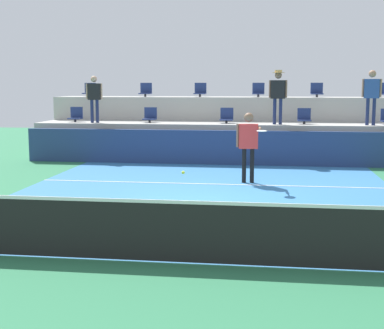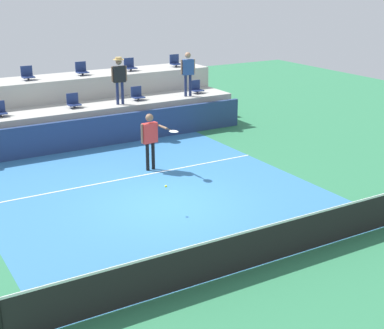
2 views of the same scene
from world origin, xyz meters
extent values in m
plane|color=#2D754C|center=(0.00, 0.00, 0.00)|extent=(40.00, 40.00, 0.00)
cube|color=teal|center=(0.00, 1.00, 0.00)|extent=(9.00, 10.00, 0.01)
cube|color=white|center=(0.00, 2.40, 0.01)|extent=(9.00, 0.06, 0.00)
cube|color=black|center=(0.00, -4.00, 0.46)|extent=(10.40, 0.01, 0.87)
cube|color=white|center=(0.00, -4.00, 0.89)|extent=(10.40, 0.02, 0.05)
cube|color=navy|center=(0.00, 6.00, 0.55)|extent=(13.00, 0.16, 1.10)
cube|color=#ADAAA3|center=(0.00, 7.30, 0.62)|extent=(13.00, 1.80, 1.25)
cube|color=#ADAAA3|center=(0.00, 9.10, 1.05)|extent=(13.00, 1.80, 2.10)
cylinder|color=#2D2D33|center=(-2.63, 7.15, 1.30)|extent=(0.08, 0.08, 0.10)
cube|color=navy|center=(-2.63, 7.15, 1.37)|extent=(0.44, 0.40, 0.04)
cylinder|color=#2D2D33|center=(0.03, 7.15, 1.30)|extent=(0.08, 0.08, 0.10)
cube|color=navy|center=(0.03, 7.15, 1.37)|extent=(0.44, 0.40, 0.04)
cube|color=navy|center=(0.03, 7.33, 1.58)|extent=(0.44, 0.04, 0.38)
cylinder|color=#2D2D33|center=(2.62, 7.15, 1.30)|extent=(0.08, 0.08, 0.10)
cube|color=navy|center=(2.62, 7.15, 1.37)|extent=(0.44, 0.40, 0.04)
cube|color=navy|center=(2.62, 7.33, 1.58)|extent=(0.44, 0.04, 0.38)
cylinder|color=#2D2D33|center=(5.31, 7.15, 1.30)|extent=(0.08, 0.08, 0.10)
cube|color=navy|center=(5.31, 7.15, 1.37)|extent=(0.44, 0.40, 0.04)
cube|color=navy|center=(5.31, 7.33, 1.58)|extent=(0.44, 0.04, 0.38)
cylinder|color=#2D2D33|center=(-1.10, 8.95, 2.15)|extent=(0.08, 0.08, 0.10)
cube|color=navy|center=(-1.10, 8.95, 2.22)|extent=(0.44, 0.40, 0.04)
cube|color=navy|center=(-1.10, 9.13, 2.43)|extent=(0.44, 0.04, 0.38)
cylinder|color=#2D2D33|center=(1.05, 8.95, 2.15)|extent=(0.08, 0.08, 0.10)
cube|color=navy|center=(1.05, 8.95, 2.22)|extent=(0.44, 0.40, 0.04)
cube|color=navy|center=(1.05, 9.13, 2.43)|extent=(0.44, 0.04, 0.38)
cylinder|color=#2D2D33|center=(3.16, 8.95, 2.15)|extent=(0.08, 0.08, 0.10)
cube|color=navy|center=(3.16, 8.95, 2.22)|extent=(0.44, 0.40, 0.04)
cube|color=navy|center=(3.16, 9.13, 2.43)|extent=(0.44, 0.04, 0.38)
cylinder|color=#2D2D33|center=(5.32, 8.95, 2.15)|extent=(0.08, 0.08, 0.10)
cube|color=navy|center=(5.32, 8.95, 2.22)|extent=(0.44, 0.40, 0.04)
cube|color=navy|center=(5.32, 9.13, 2.43)|extent=(0.44, 0.04, 0.38)
cylinder|color=black|center=(0.83, 2.75, 0.45)|extent=(0.12, 0.12, 0.90)
cylinder|color=black|center=(1.03, 2.76, 0.45)|extent=(0.12, 0.12, 0.90)
cube|color=red|center=(0.93, 2.76, 1.22)|extent=(0.50, 0.22, 0.64)
sphere|color=#846047|center=(0.93, 2.76, 1.71)|extent=(0.26, 0.26, 0.24)
cylinder|color=#846047|center=(0.65, 2.73, 1.24)|extent=(0.08, 0.08, 0.60)
cylinder|color=#846047|center=(1.23, 2.49, 1.44)|extent=(0.11, 0.57, 0.07)
cylinder|color=black|center=(1.26, 2.11, 1.44)|extent=(0.06, 0.26, 0.04)
ellipsoid|color=silver|center=(1.28, 1.83, 1.44)|extent=(0.28, 0.34, 0.03)
cylinder|color=navy|center=(1.63, 6.86, 1.67)|extent=(0.12, 0.12, 0.84)
cylinder|color=navy|center=(1.82, 6.84, 1.67)|extent=(0.12, 0.12, 0.84)
cube|color=black|center=(1.73, 6.85, 2.39)|extent=(0.48, 0.24, 0.60)
sphere|color=#846047|center=(1.73, 6.85, 2.85)|extent=(0.26, 0.26, 0.23)
cylinder|color=#846047|center=(1.47, 6.88, 2.41)|extent=(0.08, 0.08, 0.56)
cylinder|color=#846047|center=(1.99, 6.82, 2.41)|extent=(0.08, 0.08, 0.56)
cylinder|color=tan|center=(1.73, 6.85, 2.93)|extent=(0.46, 0.46, 0.01)
cylinder|color=tan|center=(1.73, 6.85, 2.97)|extent=(0.27, 0.27, 0.09)
cylinder|color=navy|center=(4.59, 6.86, 1.68)|extent=(0.12, 0.12, 0.86)
cylinder|color=navy|center=(4.78, 6.84, 1.68)|extent=(0.12, 0.12, 0.86)
cube|color=#2D4C8C|center=(4.69, 6.85, 2.42)|extent=(0.49, 0.24, 0.61)
sphere|color=#A87A5B|center=(4.69, 6.85, 2.89)|extent=(0.26, 0.26, 0.23)
cylinder|color=#A87A5B|center=(4.42, 6.89, 2.44)|extent=(0.08, 0.08, 0.58)
cylinder|color=#A87A5B|center=(4.95, 6.81, 2.44)|extent=(0.08, 0.08, 0.58)
sphere|color=#CCE033|center=(-0.27, -0.56, 0.76)|extent=(0.07, 0.07, 0.07)
camera|label=1|loc=(1.41, -11.48, 2.52)|focal=51.53mm
camera|label=2|loc=(-6.47, -12.37, 5.87)|focal=52.25mm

